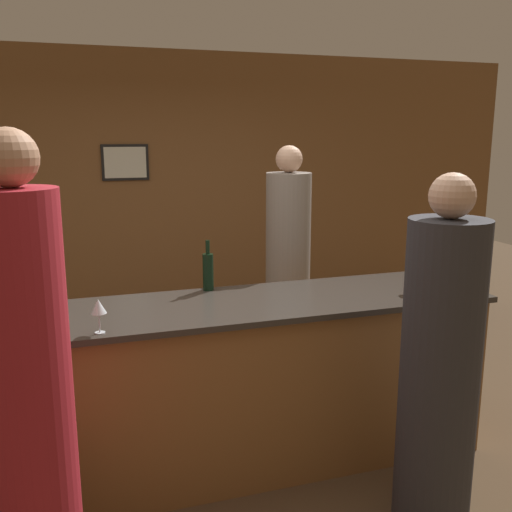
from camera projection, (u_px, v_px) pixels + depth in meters
name	position (u px, v px, depth m)	size (l,w,h in m)	color
ground_plane	(210.00, 467.00, 3.52)	(14.00, 14.00, 0.00)	#4C3823
back_wall	(148.00, 198.00, 5.58)	(8.00, 0.08, 2.80)	brown
bar_counter	(209.00, 388.00, 3.41)	(3.45, 0.75, 1.04)	brown
bartender	(288.00, 282.00, 4.36)	(0.34, 0.34, 1.93)	gray
guest_0	(30.00, 400.00, 2.31)	(0.34, 0.34, 2.04)	maroon
guest_1	(440.00, 371.00, 2.86)	(0.39, 0.39, 1.84)	#2D2D33
wine_bottle_2	(208.00, 271.00, 3.60)	(0.07, 0.07, 0.32)	black
wine_glass_0	(98.00, 307.00, 2.81)	(0.08, 0.08, 0.18)	silver
wine_glass_1	(412.00, 275.00, 3.53)	(0.08, 0.08, 0.15)	silver
wine_glass_2	(13.00, 306.00, 2.85)	(0.08, 0.08, 0.17)	silver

